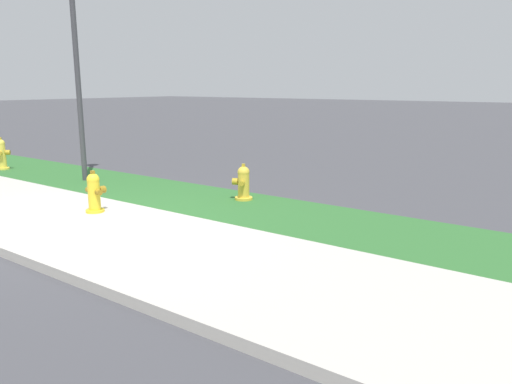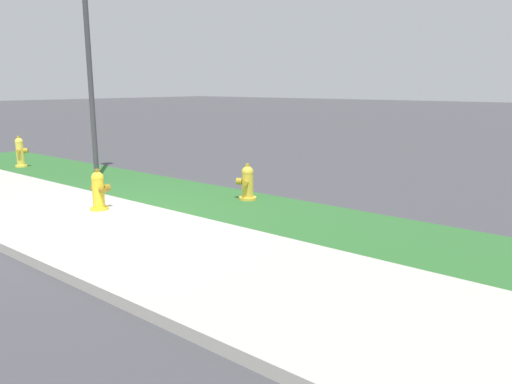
{
  "view_description": "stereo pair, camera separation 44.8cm",
  "coord_description": "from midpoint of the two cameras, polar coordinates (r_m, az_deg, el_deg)",
  "views": [
    {
      "loc": [
        6.22,
        -4.2,
        2.02
      ],
      "look_at": [
        1.76,
        1.86,
        0.4
      ],
      "focal_mm": 35.0,
      "sensor_mm": 36.0,
      "label": 1
    },
    {
      "loc": [
        6.58,
        -3.92,
        2.02
      ],
      "look_at": [
        1.76,
        1.86,
        0.4
      ],
      "focal_mm": 35.0,
      "sensor_mm": 36.0,
      "label": 2
    }
  ],
  "objects": [
    {
      "name": "ground_plane",
      "position": [
        7.84,
        -20.55,
        -3.57
      ],
      "size": [
        120.0,
        120.0,
        0.0
      ],
      "primitive_type": "plane",
      "color": "#424247"
    },
    {
      "name": "sidewalk_pavement",
      "position": [
        7.84,
        -20.56,
        -3.53
      ],
      "size": [
        18.0,
        2.56,
        0.01
      ],
      "primitive_type": "cube",
      "color": "#BCB7AD",
      "rests_on": "ground"
    },
    {
      "name": "grass_verge",
      "position": [
        9.22,
        -8.77,
        -0.62
      ],
      "size": [
        18.0,
        1.97,
        0.01
      ],
      "primitive_type": "cube",
      "color": "#2D662D",
      "rests_on": "ground"
    },
    {
      "name": "fire_hydrant_by_grass_verge",
      "position": [
        8.89,
        -2.91,
        1.04
      ],
      "size": [
        0.37,
        0.39,
        0.65
      ],
      "rotation": [
        0.0,
        0.0,
        2.03
      ],
      "color": "gold",
      "rests_on": "ground"
    },
    {
      "name": "fire_hydrant_across_street",
      "position": [
        13.67,
        -27.88,
        3.84
      ],
      "size": [
        0.34,
        0.34,
        0.78
      ],
      "rotation": [
        0.0,
        0.0,
        5.56
      ],
      "color": "yellow",
      "rests_on": "ground"
    },
    {
      "name": "fire_hydrant_at_driveway",
      "position": [
        8.47,
        -19.45,
        -0.09
      ],
      "size": [
        0.38,
        0.35,
        0.69
      ],
      "rotation": [
        0.0,
        0.0,
        6.2
      ],
      "color": "yellow",
      "rests_on": "ground"
    },
    {
      "name": "street_lamp",
      "position": [
        11.34,
        -21.19,
        17.0
      ],
      "size": [
        0.32,
        0.32,
        4.76
      ],
      "color": "#3D3D42",
      "rests_on": "ground"
    }
  ]
}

